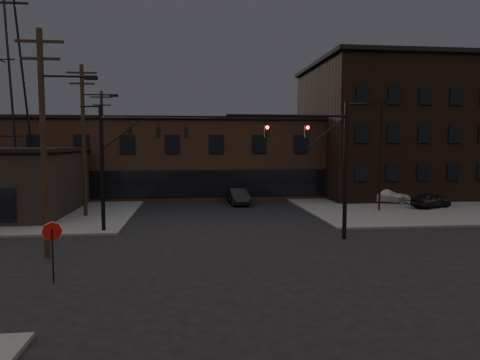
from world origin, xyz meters
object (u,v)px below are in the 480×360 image
(traffic_signal_far, at_px, (123,153))
(parked_car_lot_a, at_px, (431,200))
(traffic_signal_near, at_px, (327,155))
(car_crossing, at_px, (238,196))
(stop_sign, at_px, (52,238))
(parked_car_lot_b, at_px, (385,195))

(traffic_signal_far, distance_m, parked_car_lot_a, 26.04)
(traffic_signal_near, xyz_separation_m, traffic_signal_far, (-12.07, 3.50, 0.08))
(traffic_signal_far, bearing_deg, car_crossing, 53.82)
(stop_sign, bearing_deg, traffic_signal_near, 25.90)
(car_crossing, bearing_deg, stop_sign, -118.27)
(traffic_signal_near, relative_size, parked_car_lot_a, 2.05)
(car_crossing, bearing_deg, traffic_signal_near, -81.04)
(car_crossing, bearing_deg, parked_car_lot_b, -9.25)
(traffic_signal_near, relative_size, parked_car_lot_b, 1.73)
(traffic_signal_near, height_order, parked_car_lot_b, traffic_signal_near)
(stop_sign, relative_size, parked_car_lot_b, 0.54)
(traffic_signal_far, relative_size, parked_car_lot_b, 1.73)
(traffic_signal_near, relative_size, car_crossing, 1.77)
(stop_sign, height_order, car_crossing, stop_sign)
(traffic_signal_near, bearing_deg, parked_car_lot_b, 53.61)
(parked_car_lot_a, bearing_deg, stop_sign, 99.48)
(stop_sign, height_order, parked_car_lot_a, stop_sign)
(traffic_signal_near, distance_m, stop_sign, 15.17)
(traffic_signal_near, xyz_separation_m, parked_car_lot_b, (10.29, 13.96, -4.11))
(stop_sign, bearing_deg, parked_car_lot_b, 40.85)
(traffic_signal_near, xyz_separation_m, stop_sign, (-13.36, -6.49, -3.09))
(traffic_signal_far, height_order, car_crossing, traffic_signal_far)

